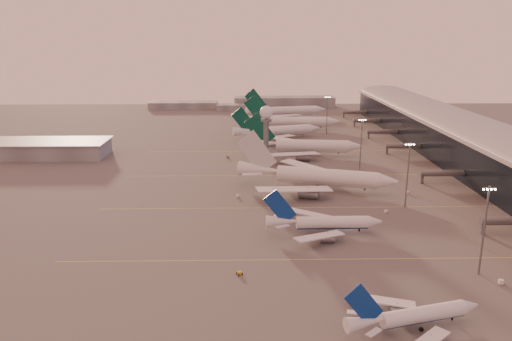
{
  "coord_description": "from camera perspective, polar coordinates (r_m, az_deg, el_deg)",
  "views": [
    {
      "loc": [
        -5.08,
        -122.05,
        62.63
      ],
      "look_at": [
        -0.86,
        79.77,
        7.86
      ],
      "focal_mm": 35.0,
      "sensor_mm": 36.0,
      "label": 1
    }
  ],
  "objects": [
    {
      "name": "distant_horizon",
      "position": [
        451.1,
        -0.21,
        7.7
      ],
      "size": [
        165.0,
        37.5,
        9.0
      ],
      "color": "slate",
      "rests_on": "ground"
    },
    {
      "name": "terminal",
      "position": [
        263.37,
        24.25,
        2.41
      ],
      "size": [
        57.0,
        362.0,
        23.04
      ],
      "color": "black",
      "rests_on": "ground"
    },
    {
      "name": "greentail_c",
      "position": [
        344.19,
        4.21,
        5.37
      ],
      "size": [
        65.63,
        52.92,
        23.82
      ],
      "color": "silver",
      "rests_on": "ground"
    },
    {
      "name": "gsv_catering_a",
      "position": [
        146.9,
        26.37,
        -10.75
      ],
      "size": [
        6.08,
        3.73,
        4.64
      ],
      "color": "silver",
      "rests_on": "ground"
    },
    {
      "name": "gsv_truck_d",
      "position": [
        263.86,
        -3.27,
        1.71
      ],
      "size": [
        4.46,
        6.56,
        2.5
      ],
      "color": "#5D6062",
      "rests_on": "ground"
    },
    {
      "name": "gsv_truck_b",
      "position": [
        188.41,
        14.76,
        -4.38
      ],
      "size": [
        6.02,
        3.57,
        2.29
      ],
      "color": "silver",
      "rests_on": "ground"
    },
    {
      "name": "hangar",
      "position": [
        292.02,
        -24.36,
        2.3
      ],
      "size": [
        82.0,
        27.0,
        8.5
      ],
      "color": "slate",
      "rests_on": "ground"
    },
    {
      "name": "mast_a",
      "position": [
        145.83,
        24.65,
        -5.86
      ],
      "size": [
        3.6,
        0.56,
        25.0
      ],
      "color": "#5B5D63",
      "rests_on": "ground"
    },
    {
      "name": "taxiway_markings",
      "position": [
        191.97,
        9.42,
        -4.07
      ],
      "size": [
        180.0,
        185.25,
        0.02
      ],
      "color": "#D8C74C",
      "rests_on": "ground"
    },
    {
      "name": "gsv_tug_far",
      "position": [
        235.61,
        5.64,
        -0.18
      ],
      "size": [
        3.21,
        4.13,
        1.04
      ],
      "color": "silver",
      "rests_on": "ground"
    },
    {
      "name": "gsv_tug_mid",
      "position": [
        137.72,
        -1.9,
        -11.67
      ],
      "size": [
        3.11,
        3.6,
        0.88
      ],
      "color": "gold",
      "rests_on": "ground"
    },
    {
      "name": "gsv_catering_b",
      "position": [
        212.68,
        17.0,
        -2.01
      ],
      "size": [
        5.69,
        3.28,
        4.4
      ],
      "color": "silver",
      "rests_on": "ground"
    },
    {
      "name": "narrowbody_near",
      "position": [
        119.24,
        17.6,
        -15.79
      ],
      "size": [
        33.08,
        26.06,
        13.19
      ],
      "color": "silver",
      "rests_on": "ground"
    },
    {
      "name": "mast_c",
      "position": [
        243.46,
        11.92,
        3.26
      ],
      "size": [
        3.6,
        0.56,
        25.0
      ],
      "color": "#5B5D63",
      "rests_on": "ground"
    },
    {
      "name": "widebody_white",
      "position": [
        210.51,
        6.89,
        -1.06
      ],
      "size": [
        66.23,
        52.29,
        24.03
      ],
      "color": "silver",
      "rests_on": "ground"
    },
    {
      "name": "mast_d",
      "position": [
        330.04,
        8.12,
        6.51
      ],
      "size": [
        3.6,
        0.56,
        25.0
      ],
      "color": "#5B5D63",
      "rests_on": "ground"
    },
    {
      "name": "mast_b",
      "position": [
        193.25,
        16.96,
        -0.15
      ],
      "size": [
        3.6,
        0.56,
        25.0
      ],
      "color": "#5B5D63",
      "rests_on": "ground"
    },
    {
      "name": "greentail_a",
      "position": [
        269.54,
        5.51,
        2.56
      ],
      "size": [
        63.09,
        50.73,
        22.93
      ],
      "color": "silver",
      "rests_on": "ground"
    },
    {
      "name": "narrowbody_mid",
      "position": [
        164.93,
        7.79,
        -6.13
      ],
      "size": [
        39.04,
        31.19,
        15.26
      ],
      "color": "silver",
      "rests_on": "ground"
    },
    {
      "name": "greentail_d",
      "position": [
        393.65,
        3.51,
        6.62
      ],
      "size": [
        65.07,
        52.05,
        23.88
      ],
      "color": "silver",
      "rests_on": "ground"
    },
    {
      "name": "ground",
      "position": [
        137.27,
        1.08,
        -11.97
      ],
      "size": [
        700.0,
        700.0,
        0.0
      ],
      "primitive_type": "plane",
      "color": "#525050",
      "rests_on": "ground"
    },
    {
      "name": "gsv_truck_c",
      "position": [
        199.37,
        -2.0,
        -2.78
      ],
      "size": [
        6.06,
        4.2,
        2.31
      ],
      "color": "silver",
      "rests_on": "ground"
    },
    {
      "name": "radar_tower",
      "position": [
        245.82,
        1.17,
        5.41
      ],
      "size": [
        6.4,
        6.4,
        31.1
      ],
      "color": "#5B5D63",
      "rests_on": "ground"
    },
    {
      "name": "greentail_b",
      "position": [
        313.6,
        2.46,
        4.34
      ],
      "size": [
        56.69,
        45.14,
        21.13
      ],
      "color": "silver",
      "rests_on": "ground"
    }
  ]
}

